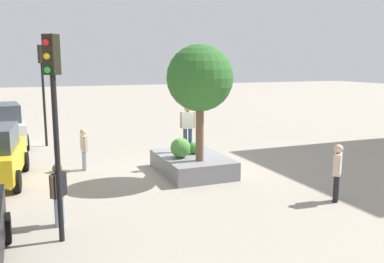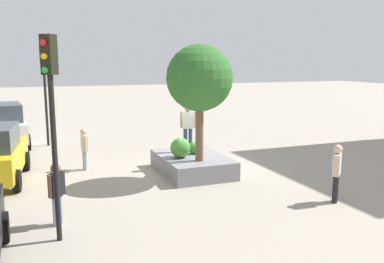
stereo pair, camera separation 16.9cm
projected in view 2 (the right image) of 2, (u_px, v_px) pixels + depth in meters
ground_plane at (190, 169)px, 15.43m from camera, size 120.00×120.00×0.00m
planter_ledge at (192, 164)px, 14.90m from camera, size 3.32×2.27×0.65m
plaza_tree at (200, 79)px, 13.60m from camera, size 2.27×2.27×4.00m
boxwood_shrub at (180, 148)px, 14.49m from camera, size 0.72×0.72×0.72m
hedge_clump at (194, 148)px, 15.09m from camera, size 0.45×0.45×0.45m
skateboard at (188, 150)px, 15.57m from camera, size 0.58×0.80×0.07m
skateboarder at (188, 124)px, 15.40m from camera, size 0.30×0.57×1.73m
police_car at (2, 125)px, 19.39m from camera, size 4.73×2.52×2.11m
traffic_light_corner at (45, 78)px, 19.30m from camera, size 0.34×0.37×4.86m
traffic_light_median at (51, 104)px, 8.71m from camera, size 0.37×0.37×4.61m
pedestrian_crossing at (84, 146)px, 15.20m from camera, size 0.54×0.25×1.59m
bystander_watching at (57, 190)px, 9.97m from camera, size 0.43×0.42×1.59m
passerby_with_bag at (337, 169)px, 11.63m from camera, size 0.45×0.47×1.71m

